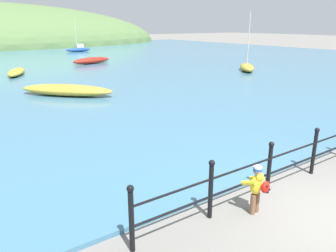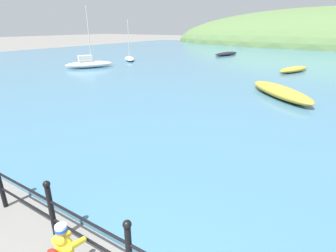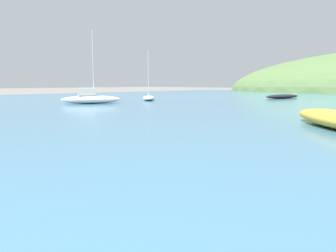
% 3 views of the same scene
% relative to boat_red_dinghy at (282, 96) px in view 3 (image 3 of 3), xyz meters
% --- Properties ---
extents(boat_red_dinghy, '(2.09, 5.00, 0.38)m').
position_rel_boat_red_dinghy_xyz_m(boat_red_dinghy, '(0.00, 0.00, 0.00)').
color(boat_red_dinghy, black).
rests_on(boat_red_dinghy, water).
extents(boat_far_right, '(3.25, 4.17, 5.06)m').
position_rel_boat_red_dinghy_xyz_m(boat_far_right, '(-6.35, -16.89, 0.18)').
color(boat_far_right, silver).
rests_on(boat_far_right, water).
extents(boat_twin_mast, '(4.29, 4.49, 0.56)m').
position_rel_boat_red_dinghy_xyz_m(boat_twin_mast, '(9.97, -18.65, 0.09)').
color(boat_twin_mast, gold).
rests_on(boat_twin_mast, water).
extents(boat_nearest_quay, '(3.07, 3.11, 4.12)m').
position_rel_boat_red_dinghy_xyz_m(boat_nearest_quay, '(-6.81, -10.87, 0.03)').
color(boat_nearest_quay, silver).
rests_on(boat_nearest_quay, water).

